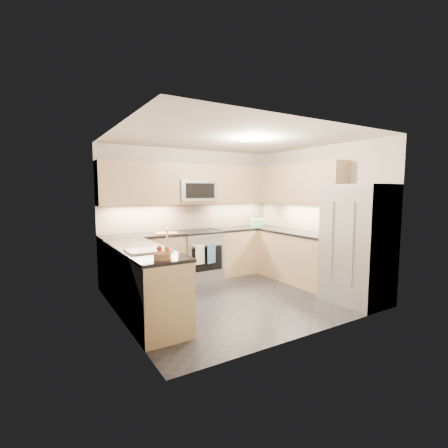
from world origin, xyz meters
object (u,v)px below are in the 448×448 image
(gas_range, at_px, (199,256))
(refrigerator, at_px, (358,244))
(utensil_bowl, at_px, (257,223))
(fruit_basket, at_px, (162,256))
(cutting_board, at_px, (167,233))
(microwave, at_px, (196,191))

(gas_range, bearing_deg, refrigerator, -59.12)
(utensil_bowl, xyz_separation_m, fruit_basket, (-2.93, -2.13, -0.04))
(cutting_board, bearing_deg, fruit_basket, -112.68)
(gas_range, height_order, utensil_bowl, utensil_bowl)
(cutting_board, bearing_deg, microwave, 13.79)
(microwave, bearing_deg, utensil_bowl, -3.35)
(gas_range, distance_m, refrigerator, 2.86)
(fruit_basket, bearing_deg, microwave, 55.57)
(cutting_board, bearing_deg, utensil_bowl, 2.20)
(utensil_bowl, bearing_deg, microwave, 176.65)
(refrigerator, relative_size, fruit_basket, 9.14)
(microwave, bearing_deg, gas_range, -90.00)
(gas_range, bearing_deg, microwave, 90.00)
(utensil_bowl, height_order, cutting_board, utensil_bowl)
(gas_range, bearing_deg, utensil_bowl, 1.72)
(gas_range, distance_m, microwave, 1.25)
(gas_range, height_order, microwave, microwave)
(gas_range, distance_m, utensil_bowl, 1.52)
(refrigerator, relative_size, cutting_board, 4.81)
(gas_range, relative_size, cutting_board, 2.43)
(microwave, bearing_deg, fruit_basket, -124.43)
(cutting_board, xyz_separation_m, fruit_basket, (-0.86, -2.05, 0.03))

